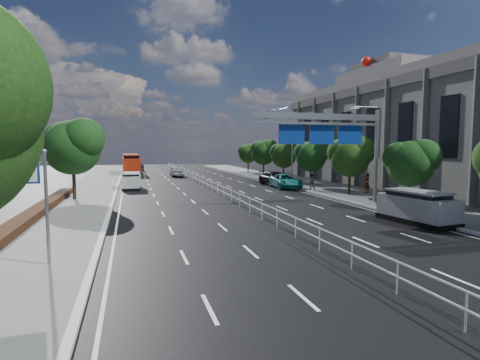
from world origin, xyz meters
name	(u,v)px	position (x,y,z in m)	size (l,w,h in m)	color
ground	(310,247)	(0.00, 0.00, 0.00)	(160.00, 160.00, 0.00)	black
sidewalk_near	(19,269)	(-11.50, 0.00, 0.07)	(5.00, 140.00, 0.14)	slate
kerb_near	(94,263)	(-9.00, 0.00, 0.07)	(0.25, 140.00, 0.15)	silver
kerb_far	(470,232)	(9.00, 0.00, 0.07)	(0.25, 140.00, 0.15)	silver
median_fence	(209,185)	(0.00, 22.50, 0.53)	(0.05, 85.00, 1.02)	silver
hedge_near	(6,233)	(-13.30, 5.00, 0.36)	(1.00, 36.00, 0.44)	black
toilet_sign	(32,188)	(-10.95, 0.00, 2.94)	(1.62, 0.18, 4.34)	gray
overhead_gantry	(332,130)	(6.74, 10.05, 5.61)	(10.24, 0.38, 7.45)	gray
streetlight_far	(290,140)	(10.50, 26.00, 5.21)	(2.78, 2.40, 9.00)	gray
civic_hall	(408,131)	(23.72, 22.00, 6.27)	(14.40, 36.00, 14.35)	slate
near_tree_back	(73,144)	(-11.94, 17.97, 4.61)	(4.84, 4.51, 6.69)	black
far_tree_c	(411,161)	(11.24, 6.98, 3.43)	(3.52, 3.28, 4.94)	black
far_tree_d	(351,155)	(11.25, 14.48, 3.69)	(3.85, 3.59, 5.34)	black
far_tree_e	(311,155)	(11.25, 21.98, 3.56)	(3.63, 3.38, 5.13)	black
far_tree_f	(284,154)	(11.24, 29.48, 3.49)	(3.52, 3.28, 5.02)	black
far_tree_g	(264,151)	(11.25, 36.98, 3.75)	(3.96, 3.69, 5.45)	black
far_tree_h	(248,153)	(11.24, 44.48, 3.42)	(3.41, 3.18, 4.91)	black
white_minivan	(132,181)	(-7.50, 25.42, 0.86)	(1.95, 4.12, 1.75)	black
red_bus	(131,164)	(-7.50, 47.89, 1.67)	(2.87, 10.79, 3.20)	black
near_car_silver	(177,171)	(-1.00, 40.91, 0.78)	(1.83, 4.56, 1.55)	#999CA0
near_car_dark	(138,167)	(-6.24, 54.77, 0.75)	(1.58, 4.53, 1.49)	black
silver_minivan	(417,207)	(8.30, 2.94, 0.93)	(2.41, 4.74, 1.90)	black
parked_car_teal	(286,181)	(8.27, 22.00, 0.75)	(2.47, 5.36, 1.49)	#19716B
parked_car_dark	(275,178)	(8.30, 25.16, 0.77)	(2.15, 5.29, 1.53)	black
pedestrian_a	(367,183)	(13.33, 14.92, 1.05)	(0.66, 0.44, 1.82)	gray
pedestrian_b	(311,182)	(9.60, 18.68, 0.94)	(0.78, 0.61, 1.60)	gray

